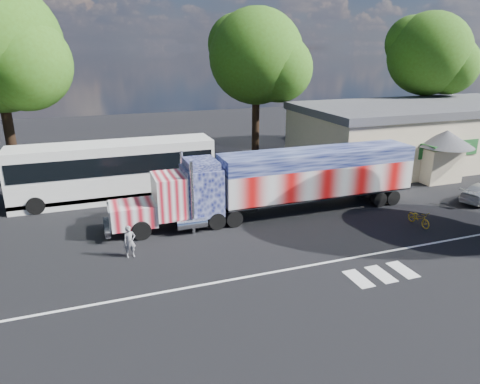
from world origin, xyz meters
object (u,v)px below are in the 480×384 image
object	(u,v)px
coach_bus	(115,170)
woman	(130,242)
semi_truck	(283,180)
tree_ne_a	(258,57)
tree_far_ne	(430,55)
bicycle	(419,218)

from	to	relation	value
coach_bus	woman	bearing A→B (deg)	-90.26
semi_truck	tree_ne_a	bearing A→B (deg)	74.01
semi_truck	tree_ne_a	world-z (taller)	tree_ne_a
semi_truck	tree_far_ne	distance (m)	25.78
semi_truck	coach_bus	size ratio (longest dim) A/B	1.46
woman	tree_far_ne	distance (m)	35.49
tree_ne_a	coach_bus	bearing A→B (deg)	-147.57
coach_bus	woman	distance (m)	9.23
woman	tree_far_ne	size ratio (longest dim) A/B	0.12
semi_truck	coach_bus	bearing A→B (deg)	146.37
semi_truck	coach_bus	world-z (taller)	semi_truck
woman	bicycle	world-z (taller)	woman
coach_bus	woman	size ratio (longest dim) A/B	8.11
coach_bus	woman	world-z (taller)	coach_bus
coach_bus	bicycle	bearing A→B (deg)	-33.71
woman	semi_truck	bearing A→B (deg)	7.75
semi_truck	woman	bearing A→B (deg)	-162.97
bicycle	tree_far_ne	size ratio (longest dim) A/B	0.13
semi_truck	tree_far_ne	world-z (taller)	tree_far_ne
coach_bus	tree_far_ne	distance (m)	32.25
tree_ne_a	semi_truck	bearing A→B (deg)	-105.99
coach_bus	bicycle	xyz separation A→B (m)	(16.01, -10.68, -1.54)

